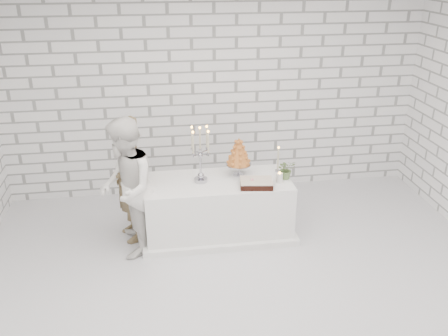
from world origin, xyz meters
TOP-DOWN VIEW (x-y plane):
  - ground at (0.00, 0.00)m, footprint 6.00×5.00m
  - wall_back at (0.00, 2.50)m, footprint 6.00×0.01m
  - cake_table at (-0.14, 1.17)m, footprint 1.80×0.80m
  - groom at (-1.23, 1.25)m, footprint 0.55×0.67m
  - bride at (-1.24, 0.93)m, footprint 0.65×0.83m
  - candelabra at (-0.35, 1.17)m, footprint 0.29×0.29m
  - croquembouche at (0.14, 1.30)m, footprint 0.37×0.37m
  - chocolate_cake at (0.30, 0.94)m, footprint 0.42×0.33m
  - pillar_candle at (0.60, 1.01)m, footprint 0.09×0.09m
  - extra_taper at (0.66, 1.33)m, footprint 0.06×0.06m
  - flowers at (0.71, 1.11)m, footprint 0.24×0.21m

SIDE VIEW (x-z plane):
  - ground at x=0.00m, z-range -0.01..0.01m
  - cake_table at x=-0.14m, z-range 0.00..0.75m
  - chocolate_cake at x=0.30m, z-range 0.75..0.83m
  - groom at x=-1.23m, z-range 0.00..1.59m
  - pillar_candle at x=0.60m, z-range 0.75..0.87m
  - bride at x=-1.24m, z-range 0.00..1.67m
  - flowers at x=0.71m, z-range 0.75..1.00m
  - extra_taper at x=0.66m, z-range 0.75..1.07m
  - croquembouche at x=0.14m, z-range 0.75..1.25m
  - candelabra at x=-0.35m, z-range 0.75..1.46m
  - wall_back at x=0.00m, z-range 0.00..3.00m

